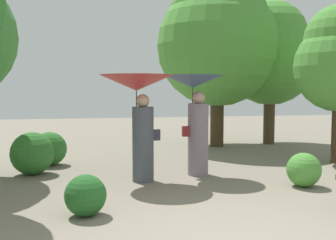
# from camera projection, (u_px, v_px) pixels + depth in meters

# --- Properties ---
(person_left) EXTENTS (1.34, 1.34, 1.96)m
(person_left) POSITION_uv_depth(u_px,v_px,m) (138.00, 101.00, 7.34)
(person_left) COLOR #474C56
(person_left) RESTS_ON ground
(person_right) EXTENTS (1.19, 1.19, 1.97)m
(person_right) POSITION_uv_depth(u_px,v_px,m) (195.00, 105.00, 7.91)
(person_right) COLOR gray
(person_right) RESTS_ON ground
(tree_mid_right) EXTENTS (3.56, 3.56, 5.18)m
(tree_mid_right) POSITION_uv_depth(u_px,v_px,m) (218.00, 37.00, 11.79)
(tree_mid_right) COLOR #42301E
(tree_mid_right) RESTS_ON ground
(tree_far_back) EXTENTS (2.78, 2.78, 4.40)m
(tree_far_back) POSITION_uv_depth(u_px,v_px,m) (270.00, 53.00, 12.40)
(tree_far_back) COLOR #4C3823
(tree_far_back) RESTS_ON ground
(bush_path_left) EXTENTS (0.75, 0.75, 0.75)m
(bush_path_left) POSITION_uv_depth(u_px,v_px,m) (50.00, 149.00, 8.99)
(bush_path_left) COLOR #2D6B28
(bush_path_left) RESTS_ON ground
(bush_path_right) EXTENTS (0.56, 0.56, 0.56)m
(bush_path_right) POSITION_uv_depth(u_px,v_px,m) (85.00, 195.00, 5.40)
(bush_path_right) COLOR #235B23
(bush_path_right) RESTS_ON ground
(bush_behind_bench) EXTENTS (0.85, 0.85, 0.85)m
(bush_behind_bench) POSITION_uv_depth(u_px,v_px,m) (32.00, 153.00, 8.02)
(bush_behind_bench) COLOR #2D6B28
(bush_behind_bench) RESTS_ON ground
(bush_far_side) EXTENTS (0.60, 0.60, 0.60)m
(bush_far_side) POSITION_uv_depth(u_px,v_px,m) (304.00, 170.00, 7.03)
(bush_far_side) COLOR #4C9338
(bush_far_side) RESTS_ON ground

